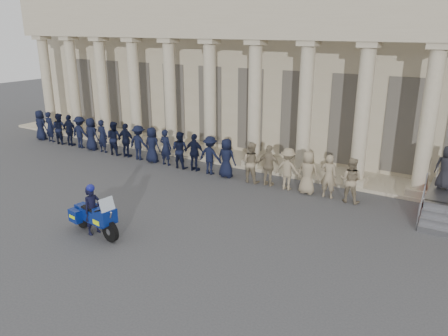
{
  "coord_description": "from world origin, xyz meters",
  "views": [
    {
      "loc": [
        8.55,
        -10.76,
        6.87
      ],
      "look_at": [
        0.04,
        3.01,
        1.6
      ],
      "focal_mm": 35.0,
      "sensor_mm": 36.0,
      "label": 1
    }
  ],
  "objects": [
    {
      "name": "ground",
      "position": [
        0.0,
        0.0,
        0.0
      ],
      "size": [
        90.0,
        90.0,
        0.0
      ],
      "primitive_type": "plane",
      "color": "#404043",
      "rests_on": "ground"
    },
    {
      "name": "motorcycle",
      "position": [
        -2.4,
        -1.44,
        0.67
      ],
      "size": [
        2.4,
        1.09,
        1.54
      ],
      "rotation": [
        0.0,
        0.0,
        -0.15
      ],
      "color": "black",
      "rests_on": "ground"
    },
    {
      "name": "officer_rank",
      "position": [
        -5.56,
        6.09,
        0.94
      ],
      "size": [
        20.55,
        0.71,
        1.88
      ],
      "color": "black",
      "rests_on": "ground"
    },
    {
      "name": "building",
      "position": [
        -0.0,
        14.74,
        4.52
      ],
      "size": [
        40.0,
        12.5,
        9.0
      ],
      "color": "tan",
      "rests_on": "ground"
    },
    {
      "name": "rider",
      "position": [
        -2.53,
        -1.42,
        0.9
      ],
      "size": [
        0.5,
        0.69,
        1.82
      ],
      "rotation": [
        0.0,
        0.0,
        1.42
      ],
      "color": "black",
      "rests_on": "ground"
    }
  ]
}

